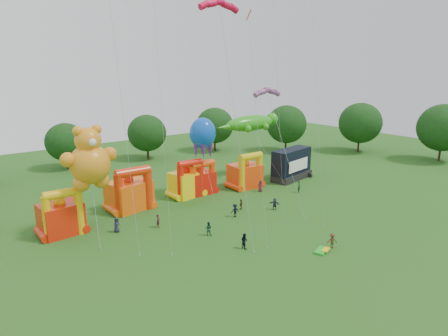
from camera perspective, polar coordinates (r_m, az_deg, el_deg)
ground at (r=41.87m, az=16.12°, el=-14.15°), size 160.00×160.00×0.00m
tree_ring at (r=38.76m, az=14.97°, el=-6.27°), size 124.37×126.48×12.07m
bouncy_castle_0 at (r=51.53m, az=-22.21°, el=-6.42°), size 4.97×4.15×5.89m
bouncy_castle_1 at (r=57.31m, az=-13.27°, el=-3.49°), size 6.24×5.38×6.34m
bouncy_castle_2 at (r=61.60m, az=-5.32°, el=-2.01°), size 5.07×4.31×6.02m
bouncy_castle_3 at (r=62.88m, az=-3.61°, el=-1.80°), size 4.66×3.75×5.55m
bouncy_castle_4 at (r=66.07m, az=3.15°, el=-0.84°), size 5.35×4.51×6.03m
stage_trailer at (r=71.84m, az=9.63°, el=0.51°), size 9.11×4.83×5.48m
teddy_bear_kite at (r=48.49m, az=-18.45°, el=-0.69°), size 6.63×7.35×13.20m
gecko_kite at (r=70.65m, az=4.51°, el=5.11°), size 13.79×11.29×11.34m
octopus_kite at (r=60.53m, az=-2.88°, el=3.43°), size 3.97×6.01×12.21m
parafoil_kites at (r=47.57m, az=3.24°, el=4.31°), size 24.42×11.66×27.96m
diamond_kites at (r=47.03m, az=4.60°, el=9.44°), size 21.99×11.56×35.63m
folded_kite_bundle at (r=45.53m, az=13.81°, el=-11.38°), size 2.22×1.62×0.31m
spectator_0 at (r=50.47m, az=-15.09°, el=-7.86°), size 1.02×0.78×1.87m
spectator_1 at (r=50.84m, az=-9.39°, el=-7.45°), size 0.68×0.76×1.74m
spectator_2 at (r=47.99m, az=-2.25°, el=-8.63°), size 1.04×1.05×1.71m
spectator_3 at (r=53.49m, az=1.58°, el=-6.09°), size 1.29×0.91×1.82m
spectator_4 at (r=56.26m, az=2.45°, el=-5.21°), size 0.97×0.74×1.53m
spectator_5 at (r=56.59m, az=7.25°, el=-5.10°), size 1.22×1.62×1.70m
spectator_6 at (r=64.33m, az=5.23°, el=-2.57°), size 1.08×0.98×1.86m
spectator_7 at (r=64.74m, az=10.68°, el=-2.65°), size 0.81×0.72×1.87m
spectator_8 at (r=44.78m, az=2.92°, el=-10.35°), size 0.69×0.87×1.77m
spectator_9 at (r=46.38m, az=15.18°, el=-9.99°), size 1.29×1.16×1.73m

